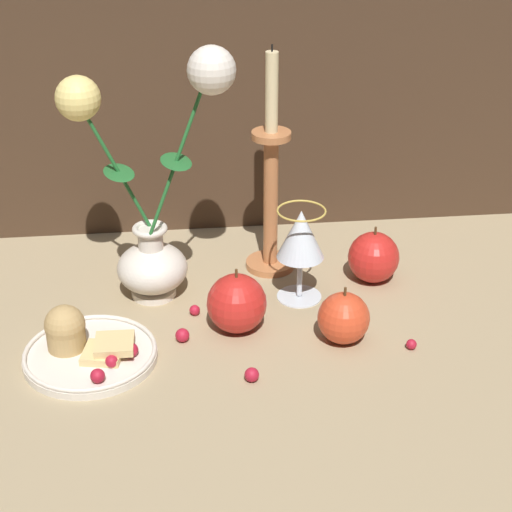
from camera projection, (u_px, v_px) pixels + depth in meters
The scene contains 13 objects.
ground_plane at pixel (215, 328), 1.18m from camera, with size 2.40×2.40×0.00m, color #9E8966.
vase at pixel (151, 204), 1.18m from camera, with size 0.24×0.10×0.37m.
plate_with_pastries at pixel (85, 347), 1.11m from camera, with size 0.17×0.17×0.07m.
wine_glass at pixel (301, 238), 1.20m from camera, with size 0.07×0.07×0.14m.
candlestick at pixel (271, 191), 1.27m from camera, with size 0.08×0.08×0.35m.
apple_beside_vase at pixel (344, 318), 1.13m from camera, with size 0.07×0.07×0.08m.
apple_near_glass at pixel (237, 303), 1.16m from camera, with size 0.08×0.08×0.09m.
apple_at_table_edge at pixel (374, 257), 1.28m from camera, with size 0.08×0.08×0.09m.
berry_near_plate at pixel (195, 310), 1.20m from camera, with size 0.01×0.01×0.01m, color #AD192D.
berry_front_center at pixel (182, 335), 1.14m from camera, with size 0.02×0.02×0.02m, color #AD192D.
berry_by_glass_stem at pixel (411, 344), 1.13m from camera, with size 0.01×0.01×0.01m, color #AD192D.
berry_under_candlestick at pixel (252, 375), 1.07m from camera, with size 0.02×0.02×0.02m, color #AD192D.
berry_far_right at pixel (255, 293), 1.24m from camera, with size 0.02×0.02×0.02m, color #AD192D.
Camera 1 is at (-0.05, -0.99, 0.65)m, focal length 60.00 mm.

